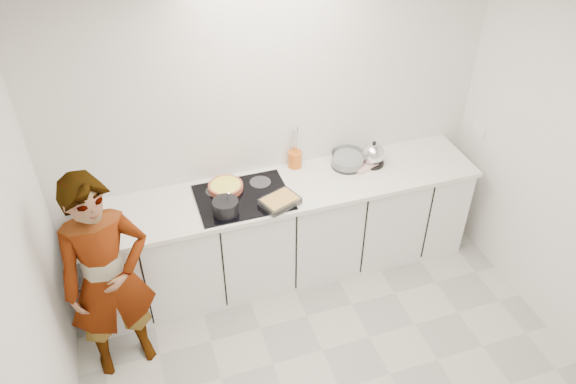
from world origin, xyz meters
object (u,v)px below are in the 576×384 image
object	(u,v)px
tart_dish	(226,187)
kettle	(373,155)
utensil_crock	(295,159)
cook	(108,280)
hob	(243,197)
baking_dish	(280,201)
saucepan	(226,207)
mixing_bowl	(348,160)

from	to	relation	value
tart_dish	kettle	size ratio (longest dim) A/B	1.28
utensil_crock	cook	distance (m)	1.78
hob	baking_dish	distance (m)	0.31
baking_dish	utensil_crock	bearing A→B (deg)	58.92
hob	saucepan	distance (m)	0.23
hob	cook	size ratio (longest dim) A/B	0.43
baking_dish	utensil_crock	size ratio (longest dim) A/B	2.34
hob	kettle	xyz separation A→B (m)	(1.15, 0.11, 0.09)
tart_dish	kettle	world-z (taller)	kettle
cook	utensil_crock	bearing A→B (deg)	15.17
saucepan	baking_dish	bearing A→B (deg)	-4.56
hob	baking_dish	bearing A→B (deg)	-36.09
baking_dish	cook	world-z (taller)	cook
saucepan	baking_dish	distance (m)	0.42
tart_dish	saucepan	xyz separation A→B (m)	(-0.06, -0.28, 0.03)
hob	saucepan	xyz separation A→B (m)	(-0.17, -0.15, 0.06)
mixing_bowl	kettle	size ratio (longest dim) A/B	1.30
saucepan	cook	distance (m)	0.98
tart_dish	baking_dish	xyz separation A→B (m)	(0.35, -0.32, 0.01)
kettle	mixing_bowl	bearing A→B (deg)	168.83
hob	cook	bearing A→B (deg)	-155.37
utensil_crock	kettle	bearing A→B (deg)	-15.27
hob	cook	world-z (taller)	cook
kettle	utensil_crock	world-z (taller)	kettle
hob	mixing_bowl	distance (m)	0.96
mixing_bowl	cook	bearing A→B (deg)	-162.30
utensil_crock	tart_dish	bearing A→B (deg)	-166.91
mixing_bowl	kettle	bearing A→B (deg)	-11.17
kettle	baking_dish	bearing A→B (deg)	-162.33
baking_dish	utensil_crock	xyz separation A→B (m)	(0.28, 0.46, 0.03)
kettle	hob	bearing A→B (deg)	-174.51
tart_dish	mixing_bowl	world-z (taller)	mixing_bowl
hob	kettle	world-z (taller)	kettle
cook	tart_dish	bearing A→B (deg)	22.31
baking_dish	cook	size ratio (longest dim) A/B	0.20
tart_dish	saucepan	size ratio (longest dim) A/B	1.62
mixing_bowl	saucepan	bearing A→B (deg)	-165.02
mixing_bowl	kettle	xyz separation A→B (m)	(0.21, -0.04, 0.04)
baking_dish	mixing_bowl	world-z (taller)	mixing_bowl
saucepan	hob	bearing A→B (deg)	40.79
kettle	tart_dish	bearing A→B (deg)	178.81
saucepan	mixing_bowl	size ratio (longest dim) A/B	0.61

